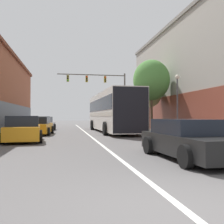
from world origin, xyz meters
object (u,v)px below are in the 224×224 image
at_px(hatchback_foreground, 189,140).
at_px(bus, 112,111).
at_px(parked_car_left_far, 23,129).
at_px(street_lamp, 177,101).
at_px(parked_car_left_mid, 43,124).
at_px(street_tree_far, 149,93).
at_px(street_tree_near, 151,80).
at_px(parked_car_left_near, 44,122).
at_px(traffic_signal_gantry, 103,87).
at_px(parked_car_left_distant, 38,126).

bearing_deg(hatchback_foreground, bus, -2.39).
relative_size(bus, parked_car_left_far, 3.00).
bearing_deg(street_lamp, bus, 123.34).
bearing_deg(street_lamp, parked_car_left_mid, 137.66).
relative_size(hatchback_foreground, street_tree_far, 0.93).
relative_size(bus, street_tree_near, 2.01).
distance_m(bus, parked_car_left_near, 13.92).
distance_m(hatchback_foreground, traffic_signal_gantry, 24.83).
bearing_deg(parked_car_left_near, traffic_signal_gantry, -110.88).
height_order(street_tree_near, street_tree_far, street_tree_near).
bearing_deg(parked_car_left_far, parked_car_left_near, -3.74).
xyz_separation_m(hatchback_foreground, parked_car_left_near, (-6.67, 26.75, 0.02)).
height_order(bus, hatchback_foreground, bus).
bearing_deg(street_tree_far, street_lamp, -91.73).
height_order(traffic_signal_gantry, street_lamp, traffic_signal_gantry).
height_order(parked_car_left_near, street_tree_near, street_tree_near).
distance_m(hatchback_foreground, street_tree_far, 16.77).
xyz_separation_m(parked_car_left_distant, street_lamp, (9.71, -3.32, 1.84)).
xyz_separation_m(parked_car_left_near, parked_car_left_distant, (0.67, -14.32, -0.01)).
bearing_deg(parked_car_left_distant, parked_car_left_near, 5.96).
distance_m(parked_car_left_far, street_tree_far, 13.89).
relative_size(parked_car_left_far, street_tree_near, 0.67).
bearing_deg(parked_car_left_mid, traffic_signal_gantry, -39.44).
bearing_deg(parked_car_left_near, bus, -154.26).
bearing_deg(hatchback_foreground, parked_car_left_near, 11.88).
relative_size(parked_car_left_near, street_tree_far, 0.81).
relative_size(parked_car_left_far, traffic_signal_gantry, 0.50).
bearing_deg(bus, parked_car_left_distant, 108.91).
bearing_deg(street_lamp, hatchback_foreground, -112.15).
xyz_separation_m(street_lamp, street_tree_near, (-0.21, 4.88, 2.08)).
bearing_deg(parked_car_left_far, street_tree_near, -59.41).
distance_m(parked_car_left_near, street_tree_far, 15.34).
relative_size(hatchback_foreground, street_tree_near, 0.72).
xyz_separation_m(parked_car_left_distant, street_tree_near, (9.50, 1.55, 3.92)).
xyz_separation_m(parked_car_left_near, traffic_signal_gantry, (7.39, -2.34, 4.45)).
bearing_deg(parked_car_left_mid, street_lamp, -124.98).
height_order(parked_car_left_distant, street_lamp, street_lamp).
relative_size(parked_car_left_distant, street_lamp, 1.01).
bearing_deg(parked_car_left_mid, street_tree_near, -105.53).
distance_m(bus, hatchback_foreground, 14.69).
distance_m(street_tree_near, street_tree_far, 2.32).
bearing_deg(hatchback_foreground, street_tree_near, -16.15).
distance_m(parked_car_left_distant, street_tree_near, 10.39).
relative_size(traffic_signal_gantry, street_lamp, 1.98).
bearing_deg(parked_car_left_far, street_lamp, -83.14).
height_order(parked_car_left_distant, street_tree_far, street_tree_far).
bearing_deg(traffic_signal_gantry, bus, -93.83).
relative_size(hatchback_foreground, parked_car_left_distant, 1.06).
relative_size(street_lamp, street_tree_far, 0.86).
relative_size(bus, street_lamp, 2.98).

